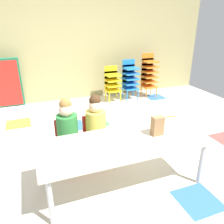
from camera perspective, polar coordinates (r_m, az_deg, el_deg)
The scene contains 12 objects.
ground_plane at distance 3.45m, azimuth 0.25°, elevation -8.74°, with size 6.60×4.91×0.02m.
back_wall at distance 5.34m, azimuth -9.58°, elevation 16.48°, with size 6.60×0.10×2.50m, color tan.
craft_table at distance 2.47m, azimuth 2.95°, elevation -8.34°, with size 1.83×0.72×0.56m.
seated_child_near_camera at distance 2.83m, azimuth -11.29°, elevation -3.67°, with size 0.33×0.33×0.92m.
seated_child_middle_seat at distance 2.90m, azimuth -4.16°, elevation -2.60°, with size 0.32×0.31×0.92m.
kid_chair_yellow_stack at distance 5.20m, azimuth 0.08°, elevation 7.75°, with size 0.32×0.30×0.80m.
kid_chair_blue_stack at distance 5.35m, azimuth 4.58°, elevation 8.78°, with size 0.32×0.30×0.92m.
kid_chair_orange_stack at distance 5.57m, azimuth 9.36°, elevation 9.73°, with size 0.32×0.30×1.04m.
paper_bag_brown at distance 2.58m, azimuth 11.45°, elevation -3.43°, with size 0.13×0.09×0.22m, color #9E754C.
paper_plate_near_edge at distance 2.36m, azimuth -11.78°, elevation -9.04°, with size 0.18×0.18×0.01m, color white.
paper_plate_center_table at distance 2.43m, azimuth 2.30°, elevation -7.47°, with size 0.18×0.18×0.01m, color white.
donut_powdered_on_plate at distance 2.35m, azimuth -11.82°, elevation -8.62°, with size 0.11×0.11×0.03m, color white.
Camera 1 is at (-1.05, -2.75, 1.78)m, focal length 36.00 mm.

